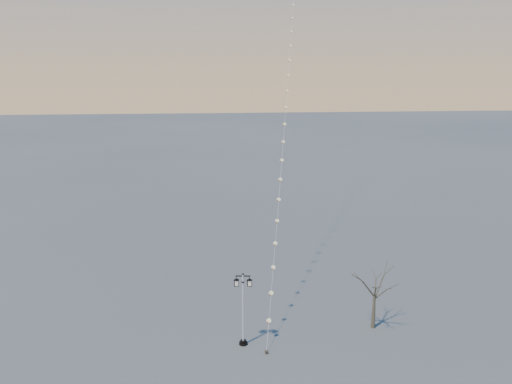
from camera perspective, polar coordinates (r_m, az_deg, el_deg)
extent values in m
plane|color=#525453|center=(31.77, -0.19, -16.59)|extent=(300.00, 300.00, 0.00)
cylinder|color=black|center=(32.31, -1.37, -15.90)|extent=(0.49, 0.49, 0.14)
cylinder|color=black|center=(32.24, -1.37, -15.69)|extent=(0.35, 0.35, 0.12)
cylinder|color=silver|center=(31.25, -1.40, -12.28)|extent=(0.11, 0.11, 4.15)
cylinder|color=black|center=(30.59, -1.41, -9.60)|extent=(0.18, 0.18, 0.05)
cube|color=black|center=(30.45, -1.42, -8.99)|extent=(0.84, 0.15, 0.05)
sphere|color=black|center=(30.41, -1.42, -8.81)|extent=(0.12, 0.12, 0.12)
pyramid|color=black|center=(30.52, -2.12, -9.21)|extent=(0.39, 0.39, 0.12)
cube|color=beige|center=(30.63, -2.11, -9.68)|extent=(0.23, 0.23, 0.30)
cube|color=black|center=(30.70, -2.11, -9.97)|extent=(0.26, 0.26, 0.04)
pyramid|color=black|center=(30.49, -0.71, -9.23)|extent=(0.39, 0.39, 0.12)
cube|color=beige|center=(30.60, -0.71, -9.70)|extent=(0.23, 0.23, 0.30)
cube|color=black|center=(30.66, -0.71, -9.99)|extent=(0.26, 0.26, 0.04)
cone|color=#4A4331|center=(34.39, 12.50, -12.34)|extent=(0.26, 0.26, 2.23)
cylinder|color=#352A1F|center=(31.42, 1.13, -16.76)|extent=(0.19, 0.19, 0.19)
cylinder|color=black|center=(31.41, 1.13, -16.73)|extent=(0.03, 0.03, 0.23)
cone|color=#DB4310|center=(48.33, 3.49, 14.21)|extent=(0.07, 0.07, 0.26)
cylinder|color=white|center=(31.19, 1.13, -16.03)|extent=(0.01, 0.01, 0.74)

